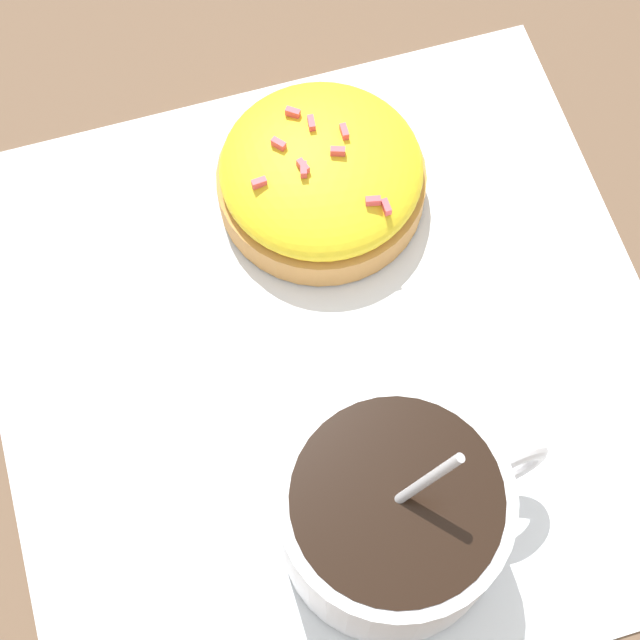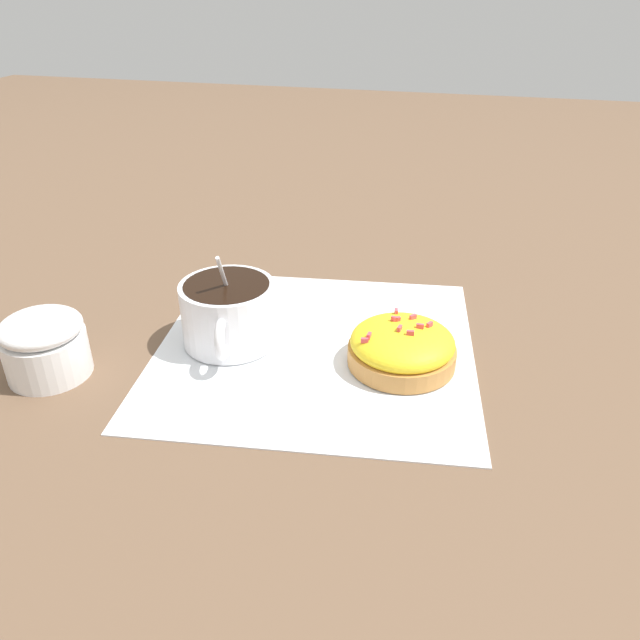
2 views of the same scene
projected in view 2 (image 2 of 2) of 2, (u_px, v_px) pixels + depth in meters
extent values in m
plane|color=brown|center=(316.00, 348.00, 0.63)|extent=(3.00, 3.00, 0.00)
cube|color=white|center=(316.00, 347.00, 0.63)|extent=(0.35, 0.35, 0.00)
cylinder|color=white|center=(229.00, 313.00, 0.62)|extent=(0.09, 0.09, 0.06)
cylinder|color=black|center=(227.00, 289.00, 0.61)|extent=(0.08, 0.08, 0.01)
torus|color=white|center=(222.00, 339.00, 0.58)|extent=(0.02, 0.04, 0.04)
ellipsoid|color=silver|center=(223.00, 347.00, 0.61)|extent=(0.02, 0.03, 0.01)
cylinder|color=silver|center=(228.00, 290.00, 0.61)|extent=(0.01, 0.05, 0.09)
cylinder|color=#C18442|center=(401.00, 355.00, 0.60)|extent=(0.10, 0.10, 0.02)
ellipsoid|color=yellow|center=(402.00, 342.00, 0.59)|extent=(0.10, 0.10, 0.03)
cube|color=#EA4C56|center=(429.00, 326.00, 0.58)|extent=(0.01, 0.01, 0.00)
cube|color=#EA4C56|center=(369.00, 335.00, 0.57)|extent=(0.00, 0.01, 0.00)
cube|color=#EA4C56|center=(400.00, 328.00, 0.58)|extent=(0.00, 0.01, 0.00)
cube|color=#EA4C56|center=(397.00, 318.00, 0.59)|extent=(0.01, 0.01, 0.00)
cube|color=#EA4C56|center=(396.00, 311.00, 0.61)|extent=(0.00, 0.01, 0.00)
cube|color=#EA4C56|center=(413.00, 317.00, 0.60)|extent=(0.01, 0.01, 0.00)
cube|color=#EA4C56|center=(410.00, 333.00, 0.57)|extent=(0.01, 0.00, 0.00)
cube|color=#EA4C56|center=(420.00, 326.00, 0.58)|extent=(0.01, 0.00, 0.00)
cube|color=#EA4C56|center=(395.00, 319.00, 0.59)|extent=(0.01, 0.00, 0.00)
cube|color=#EA4C56|center=(365.00, 340.00, 0.57)|extent=(0.01, 0.00, 0.00)
cylinder|color=white|center=(47.00, 354.00, 0.58)|extent=(0.08, 0.08, 0.04)
ellipsoid|color=white|center=(40.00, 327.00, 0.57)|extent=(0.08, 0.08, 0.03)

